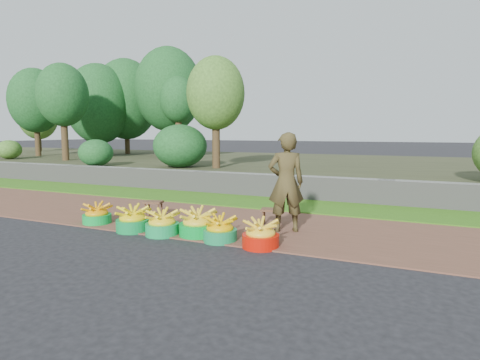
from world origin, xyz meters
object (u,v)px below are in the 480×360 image
at_px(basin_d, 198,224).
at_px(basin_f, 261,235).
at_px(basin_a, 97,215).
at_px(stool_right, 271,212).
at_px(vendor_woman, 286,182).
at_px(basin_c, 162,224).
at_px(basin_b, 133,220).
at_px(basin_e, 220,230).
at_px(stool_left, 153,204).

distance_m(basin_d, basin_f, 1.07).
distance_m(basin_a, stool_right, 2.93).
relative_size(basin_f, vendor_woman, 0.33).
bearing_deg(basin_c, stool_right, 43.54).
relative_size(basin_c, basin_f, 1.01).
height_order(basin_b, basin_e, basin_b).
distance_m(basin_c, basin_d, 0.55).
bearing_deg(basin_a, basin_d, -0.08).
bearing_deg(basin_f, basin_d, 172.05).
bearing_deg(basin_a, stool_left, 56.23).
bearing_deg(basin_d, basin_f, -7.95).
bearing_deg(basin_e, basin_b, -178.86).
height_order(basin_c, basin_e, basin_c).
bearing_deg(stool_right, basin_d, -125.13).
bearing_deg(basin_f, basin_e, 175.58).
relative_size(basin_c, stool_left, 1.37).
relative_size(basin_a, vendor_woman, 0.31).
bearing_deg(basin_d, basin_a, 179.92).
relative_size(basin_a, basin_b, 0.90).
distance_m(basin_a, stool_left, 1.00).
bearing_deg(basin_b, basin_e, 1.14).
height_order(basin_a, vendor_woman, vendor_woman).
height_order(basin_d, stool_right, basin_d).
bearing_deg(basin_c, basin_a, 173.97).
relative_size(basin_a, stool_left, 1.27).
relative_size(basin_b, stool_left, 1.41).
bearing_deg(basin_c, vendor_woman, 29.16).
bearing_deg(basin_f, stool_right, 103.79).
bearing_deg(stool_left, basin_f, -21.64).
relative_size(basin_e, vendor_woman, 0.32).
bearing_deg(stool_left, stool_right, 6.53).
bearing_deg(basin_d, vendor_woman, 34.66).
bearing_deg(stool_right, basin_e, -106.00).
bearing_deg(basin_b, stool_left, 107.98).
bearing_deg(basin_a, basin_f, -2.86).
bearing_deg(stool_left, vendor_woman, -1.35).
height_order(basin_a, stool_left, basin_a).
bearing_deg(stool_left, basin_d, -30.56).
bearing_deg(stool_left, basin_b, -72.02).
distance_m(basin_d, vendor_woman, 1.49).
bearing_deg(basin_b, basin_c, -1.95).
height_order(basin_e, basin_f, basin_f).
bearing_deg(basin_b, stool_right, 33.08).
bearing_deg(basin_c, basin_e, 2.97).
distance_m(basin_b, vendor_woman, 2.47).
bearing_deg(stool_right, basin_b, -146.92).
bearing_deg(basin_e, basin_d, 166.81).
relative_size(basin_c, basin_d, 0.91).
relative_size(basin_a, basin_c, 0.93).
bearing_deg(vendor_woman, basin_d, 7.46).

